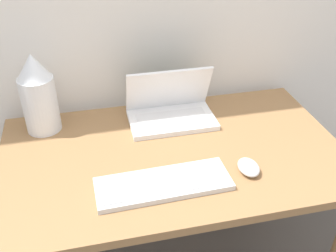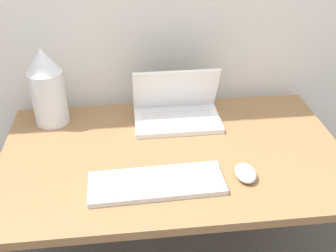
{
  "view_description": "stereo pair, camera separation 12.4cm",
  "coord_description": "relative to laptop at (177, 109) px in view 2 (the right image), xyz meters",
  "views": [
    {
      "loc": [
        -0.26,
        -0.71,
        1.53
      ],
      "look_at": [
        -0.02,
        0.35,
        0.82
      ],
      "focal_mm": 42.0,
      "sensor_mm": 36.0,
      "label": 1
    },
    {
      "loc": [
        -0.14,
        -0.73,
        1.53
      ],
      "look_at": [
        -0.02,
        0.35,
        0.82
      ],
      "focal_mm": 42.0,
      "sensor_mm": 36.0,
      "label": 2
    }
  ],
  "objects": [
    {
      "name": "desk",
      "position": [
        -0.04,
        -0.2,
        -0.14
      ],
      "size": [
        1.18,
        0.69,
        0.72
      ],
      "color": "olive",
      "rests_on": "ground_plane"
    },
    {
      "name": "laptop",
      "position": [
        0.0,
        0.0,
        0.0
      ],
      "size": [
        0.32,
        0.2,
        0.21
      ],
      "color": "white",
      "rests_on": "desk"
    },
    {
      "name": "keyboard",
      "position": [
        -0.11,
        -0.37,
        -0.04
      ],
      "size": [
        0.42,
        0.16,
        0.02
      ],
      "color": "silver",
      "rests_on": "desk"
    },
    {
      "name": "mouse",
      "position": [
        0.17,
        -0.36,
        -0.03
      ],
      "size": [
        0.07,
        0.09,
        0.03
      ],
      "color": "silver",
      "rests_on": "desk"
    },
    {
      "name": "vase",
      "position": [
        -0.47,
        0.04,
        0.1
      ],
      "size": [
        0.12,
        0.12,
        0.3
      ],
      "color": "white",
      "rests_on": "desk"
    }
  ]
}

